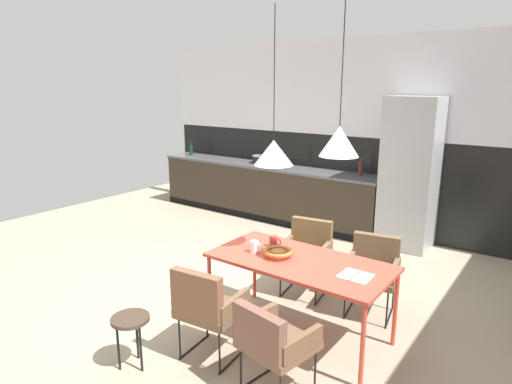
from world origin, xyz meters
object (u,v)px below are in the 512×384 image
Objects in this scene: side_stool at (130,323)px; pendant_lamp_over_table_far at (339,141)px; armchair_head_of_table at (206,303)px; refrigerator_column at (410,174)px; open_book at (355,276)px; mug_tall_blue at (274,241)px; armchair_corner_seat at (308,247)px; bottle_wine_green at (360,168)px; mug_short_terracotta at (255,247)px; bottle_spice_small at (191,150)px; armchair_near_window at (373,265)px; cooking_pot at (260,159)px; armchair_far_side at (271,338)px; pendant_lamp_over_table_near at (274,152)px; dining_table at (300,265)px; bottle_vinegar_dark at (283,162)px; fruit_bowl at (278,252)px.

side_stool is 2.19m from pendant_lamp_over_table_far.
pendant_lamp_over_table_far is (0.73, 0.79, 1.28)m from armchair_head_of_table.
open_book is at bearing -80.13° from refrigerator_column.
open_book is 0.92m from mug_tall_blue.
bottle_wine_green is at bearing -90.41° from armchair_corner_seat.
bottle_spice_small is at bearing 141.53° from mug_short_terracotta.
armchair_near_window is 2.73× the size of cooking_pot.
armchair_near_window reaches higher than armchair_far_side.
pendant_lamp_over_table_near is (-0.86, 0.08, 0.91)m from open_book.
pendant_lamp_over_table_near is 0.66m from pendant_lamp_over_table_far.
dining_table is 12.67× the size of mug_short_terracotta.
armchair_head_of_table is at bearing -66.29° from bottle_vinegar_dark.
pendant_lamp_over_table_far reaches higher than armchair_near_window.
dining_table is at bearing -76.33° from bottle_wine_green.
armchair_corner_seat is at bearing 131.54° from pendant_lamp_over_table_far.
refrigerator_column is 2.70× the size of armchair_near_window.
mug_tall_blue is at bearing 170.93° from pendant_lamp_over_table_far.
mug_tall_blue is 0.44× the size of cooking_pot.
armchair_head_of_table is 1.12× the size of armchair_far_side.
bottle_wine_green is (-1.08, 2.12, 0.53)m from armchair_near_window.
armchair_near_window is 0.58× the size of pendant_lamp_over_table_near.
mug_tall_blue is 0.87m from pendant_lamp_over_table_near.
bottle_spice_small is 3.47m from bottle_wine_green.
mug_short_terracotta is at bearing 142.92° from armchair_far_side.
armchair_head_of_table is at bearing -85.37° from bottle_wine_green.
side_stool is at bearing -67.44° from cooking_pot.
side_stool is (-1.38, -1.16, -0.35)m from open_book.
mug_short_terracotta is 0.09× the size of pendant_lamp_over_table_near.
armchair_corner_seat reaches higher than fruit_bowl.
side_stool is at bearing 48.38° from armchair_near_window.
armchair_head_of_table is 0.67m from armchair_far_side.
cooking_pot is at bearing 136.17° from open_book.
mug_short_terracotta is at bearing -176.48° from open_book.
cooking_pot is (-2.36, 2.99, 0.21)m from fruit_bowl.
open_book is at bearing -31.78° from bottle_spice_small.
mug_short_terracotta is 1.24m from side_stool.
bottle_vinegar_dark is at bearing 129.97° from pendant_lamp_over_table_far.
mug_short_terracotta is 0.88m from pendant_lamp_over_table_near.
armchair_near_window is 6.15× the size of mug_short_terracotta.
pendant_lamp_over_table_far is (2.27, -2.71, 0.77)m from bottle_vinegar_dark.
pendant_lamp_over_table_far is (0.64, -0.03, 0.15)m from pendant_lamp_over_table_near.
refrigerator_column reaches higher than armchair_near_window.
cooking_pot is 1.00× the size of bottle_wine_green.
pendant_lamp_over_table_near is (0.09, 0.82, 1.13)m from armchair_head_of_table.
armchair_far_side is 4.21m from bottle_vinegar_dark.
pendant_lamp_over_table_far is at bearing 165.87° from open_book.
fruit_bowl is 2.15× the size of mug_tall_blue.
armchair_far_side is 2.77× the size of bottle_spice_small.
bottle_wine_green is at bearing 9.03° from bottle_vinegar_dark.
mug_tall_blue is at bearing -58.60° from bottle_vinegar_dark.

